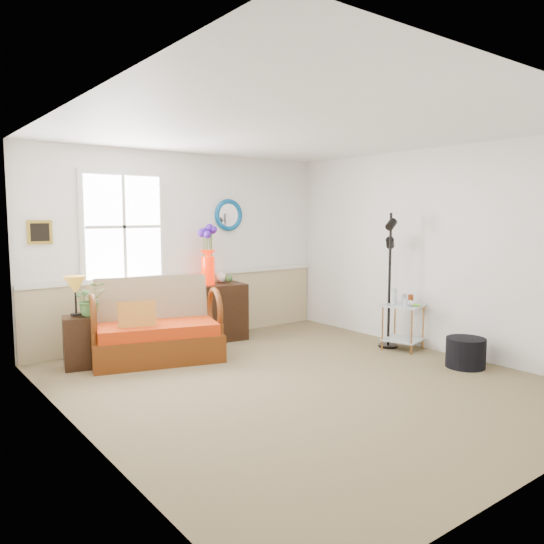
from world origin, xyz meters
TOP-DOWN VIEW (x-y plane):
  - floor at (0.00, 0.00)m, footprint 4.50×5.00m
  - ceiling at (0.00, 0.00)m, footprint 4.50×5.00m
  - walls at (0.00, 0.00)m, footprint 4.51×5.01m
  - wainscot at (0.00, 2.48)m, footprint 4.46×0.02m
  - chair_rail at (0.00, 2.47)m, footprint 4.46×0.04m
  - window at (-0.90, 2.47)m, footprint 1.14×0.06m
  - picture at (-1.92, 2.48)m, footprint 0.28×0.03m
  - mirror at (0.70, 2.48)m, footprint 0.47×0.07m
  - loveseat at (-0.82, 1.73)m, footprint 1.69×1.24m
  - throw_pillow at (-1.09, 1.68)m, footprint 0.44×0.21m
  - lamp_stand at (-1.67, 1.97)m, footprint 0.41×0.41m
  - table_lamp at (-1.69, 1.98)m, footprint 0.27×0.27m
  - potted_plant at (-1.54, 1.94)m, footprint 0.38×0.41m
  - cabinet at (0.33, 2.19)m, footprint 0.80×0.58m
  - flower_vase at (0.21, 2.24)m, footprint 0.27×0.27m
  - side_table at (1.95, 0.25)m, footprint 0.58×0.58m
  - tabletop_items at (1.96, 0.25)m, footprint 0.42×0.42m
  - floor_lamp at (1.91, 0.45)m, footprint 0.30×0.30m
  - ottoman at (1.87, -0.72)m, footprint 0.58×0.58m

SIDE VIEW (x-z plane):
  - floor at x=0.00m, z-range -0.01..0.01m
  - ottoman at x=1.87m, z-range 0.00..0.34m
  - side_table at x=1.95m, z-range 0.00..0.59m
  - lamp_stand at x=-1.67m, z-range 0.00..0.60m
  - cabinet at x=0.33m, z-range 0.00..0.79m
  - wainscot at x=0.00m, z-range 0.00..0.90m
  - loveseat at x=-0.82m, z-range 0.00..0.98m
  - throw_pillow at x=-1.09m, z-range 0.32..0.75m
  - tabletop_items at x=1.96m, z-range 0.59..0.81m
  - potted_plant at x=-1.54m, z-range 0.60..0.90m
  - table_lamp at x=-1.69m, z-range 0.60..1.06m
  - floor_lamp at x=1.91m, z-range 0.00..1.78m
  - chair_rail at x=0.00m, z-range 0.89..0.95m
  - flower_vase at x=0.21m, z-range 0.79..1.60m
  - walls at x=0.00m, z-range 0.00..2.60m
  - picture at x=-1.92m, z-range 1.41..1.69m
  - window at x=-0.90m, z-range 0.88..2.32m
  - mirror at x=0.70m, z-range 1.51..1.99m
  - ceiling at x=0.00m, z-range 2.60..2.60m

